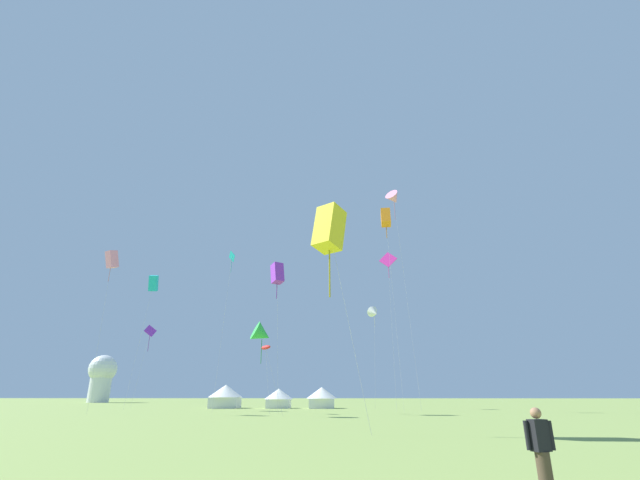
# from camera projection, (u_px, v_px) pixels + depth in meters

# --- Properties ---
(kite_purple_box) EXTENTS (1.86, 1.96, 16.61)m
(kite_purple_box) POSITION_uv_depth(u_px,v_px,m) (277.00, 273.00, 50.64)
(kite_purple_box) COLOR purple
(kite_purple_box) RESTS_ON ground
(kite_yellow_box) EXTENTS (3.22, 2.38, 13.12)m
(kite_yellow_box) POSITION_uv_depth(u_px,v_px,m) (329.00, 229.00, 26.58)
(kite_yellow_box) COLOR yellow
(kite_yellow_box) RESTS_ON ground
(kite_white_delta) EXTENTS (2.35, 2.49, 14.39)m
(kite_white_delta) POSITION_uv_depth(u_px,v_px,m) (374.00, 313.00, 64.04)
(kite_white_delta) COLOR white
(kite_white_delta) RESTS_ON ground
(kite_pink_box) EXTENTS (1.59, 2.05, 18.10)m
(kite_pink_box) POSITION_uv_depth(u_px,v_px,m) (112.00, 259.00, 50.93)
(kite_pink_box) COLOR pink
(kite_pink_box) RESTS_ON ground
(kite_magenta_diamond) EXTENTS (2.41, 2.70, 20.23)m
(kite_magenta_diamond) POSITION_uv_depth(u_px,v_px,m) (388.00, 261.00, 57.90)
(kite_magenta_diamond) COLOR #E02DA3
(kite_magenta_diamond) RESTS_ON ground
(kite_cyan_box) EXTENTS (1.92, 2.11, 17.93)m
(kite_cyan_box) POSITION_uv_depth(u_px,v_px,m) (153.00, 283.00, 60.84)
(kite_cyan_box) COLOR #1EB7CC
(kite_cyan_box) RESTS_ON ground
(kite_purple_diamond) EXTENTS (1.70, 1.78, 11.92)m
(kite_purple_diamond) POSITION_uv_depth(u_px,v_px,m) (150.00, 332.00, 65.05)
(kite_purple_diamond) COLOR purple
(kite_purple_diamond) RESTS_ON ground
(kite_green_delta) EXTENTS (3.82, 2.62, 8.78)m
(kite_green_delta) POSITION_uv_depth(u_px,v_px,m) (262.00, 334.00, 42.66)
(kite_green_delta) COLOR green
(kite_green_delta) RESTS_ON ground
(kite_orange_box) EXTENTS (1.42, 3.52, 26.01)m
(kite_orange_box) POSITION_uv_depth(u_px,v_px,m) (386.00, 218.00, 58.57)
(kite_orange_box) COLOR orange
(kite_orange_box) RESTS_ON ground
(kite_red_parafoil) EXTENTS (1.81, 2.49, 7.14)m
(kite_red_parafoil) POSITION_uv_depth(u_px,v_px,m) (266.00, 348.00, 47.67)
(kite_red_parafoil) COLOR red
(kite_red_parafoil) RESTS_ON ground
(kite_pink_delta) EXTENTS (3.18, 3.14, 30.30)m
(kite_pink_delta) POSITION_uv_depth(u_px,v_px,m) (394.00, 199.00, 63.17)
(kite_pink_delta) COLOR pink
(kite_pink_delta) RESTS_ON ground
(kite_cyan_diamond) EXTENTS (1.08, 2.28, 19.26)m
(kite_cyan_diamond) POSITION_uv_depth(u_px,v_px,m) (231.00, 262.00, 54.65)
(kite_cyan_diamond) COLOR #1EB7CC
(kite_cyan_diamond) RESTS_ON ground
(person_spectator) EXTENTS (0.57, 0.34, 1.73)m
(person_spectator) POSITION_uv_depth(u_px,v_px,m) (542.00, 454.00, 8.62)
(person_spectator) COLOR #473828
(person_spectator) RESTS_ON ground
(festival_tent_center) EXTENTS (4.96, 4.96, 3.22)m
(festival_tent_center) POSITION_uv_depth(u_px,v_px,m) (225.00, 395.00, 62.72)
(festival_tent_center) COLOR white
(festival_tent_center) RESTS_ON ground
(festival_tent_left) EXTENTS (4.14, 4.14, 2.69)m
(festival_tent_left) POSITION_uv_depth(u_px,v_px,m) (279.00, 397.00, 62.34)
(festival_tent_left) COLOR white
(festival_tent_left) RESTS_ON ground
(festival_tent_right) EXTENTS (4.45, 4.45, 2.89)m
(festival_tent_right) POSITION_uv_depth(u_px,v_px,m) (322.00, 396.00, 62.15)
(festival_tent_right) COLOR white
(festival_tent_right) RESTS_ON ground
(observatory_dome) EXTENTS (6.40, 6.40, 10.80)m
(observatory_dome) POSITION_uv_depth(u_px,v_px,m) (102.00, 376.00, 102.74)
(observatory_dome) COLOR white
(observatory_dome) RESTS_ON ground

